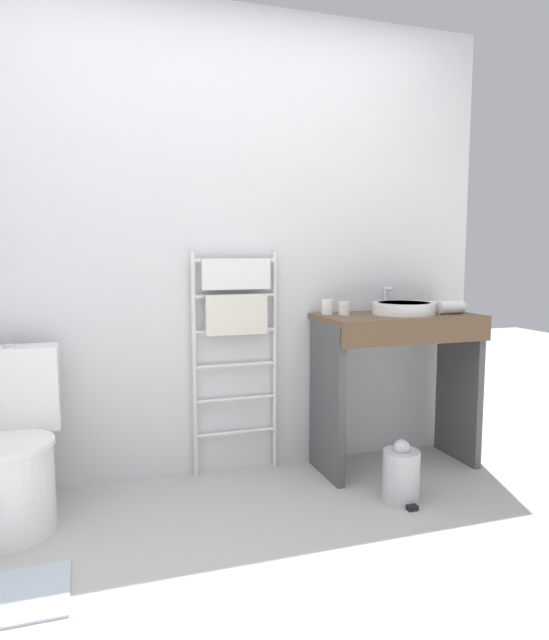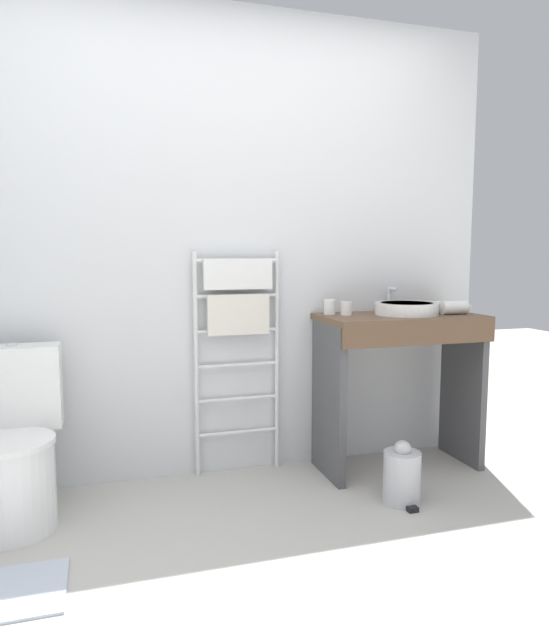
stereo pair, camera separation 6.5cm
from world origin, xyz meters
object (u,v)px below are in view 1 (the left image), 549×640
Objects in this scene: toilet at (10,454)px; towel_radiator at (236,317)px; cup_near_wall at (327,307)px; hair_dryer at (451,307)px; trash_bin at (401,475)px; cup_near_edge at (344,308)px; sink_basin at (404,308)px.

towel_radiator reaches higher than toilet.
cup_near_wall reaches higher than hair_dryer.
hair_dryer is at bearing 35.97° from trash_bin.
toilet is 10.52× the size of cup_near_edge.
toilet is 3.87× the size of hair_dryer.
sink_basin is 4.63× the size of cup_near_edge.
cup_near_edge is at bearing -11.77° from towel_radiator.
sink_basin reaches higher than trash_bin.
sink_basin is at bearing -17.11° from cup_near_wall.
trash_bin is at bearing -42.86° from towel_radiator.
trash_bin is at bearing -144.03° from hair_dryer.
trash_bin is (1.77, -0.33, -0.19)m from toilet.
cup_near_edge is at bearing 5.63° from toilet.
hair_dryer is at bearing -14.83° from cup_near_wall.
cup_near_wall is 0.41× the size of hair_dryer.
towel_radiator is at bearing 137.14° from trash_bin.
cup_near_wall is 1.11× the size of cup_near_edge.
towel_radiator is at bearing 173.07° from cup_near_wall.
toilet is 9.48× the size of cup_near_wall.
toilet is 2.54× the size of trash_bin.
sink_basin is at bearing -11.19° from cup_near_edge.
cup_near_edge is 0.24× the size of trash_bin.
towel_radiator is 1.17m from trash_bin.
sink_basin is 0.27m from hair_dryer.
toilet is 2.36m from hair_dryer.
toilet is at bearing -172.03° from cup_near_wall.
cup_near_edge is at bearing -38.70° from cup_near_wall.
cup_near_wall is at bearing 165.17° from hair_dryer.
sink_basin is 1.12× the size of trash_bin.
cup_near_wall reaches higher than sink_basin.
trash_bin is (0.66, -0.62, -0.73)m from towel_radiator.
towel_radiator is 0.93m from sink_basin.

